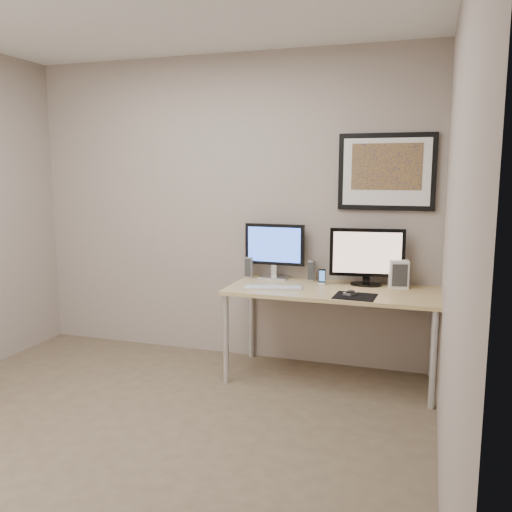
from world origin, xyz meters
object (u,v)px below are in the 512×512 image
object	(u,v)px
framed_art	(387,172)
phone_dock	(322,277)
speaker_right	(312,270)
fan_unit	(399,274)
speaker_left	(249,267)
keyboard	(273,288)
monitor_tv	(367,255)
desk	(332,297)
monitor_large	(274,248)

from	to	relation	value
framed_art	phone_dock	xyz separation A→B (m)	(-0.46, -0.18, -0.83)
speaker_right	fan_unit	xyz separation A→B (m)	(0.70, -0.07, 0.02)
speaker_left	keyboard	bearing A→B (deg)	-44.73
speaker_left	phone_dock	size ratio (longest dim) A/B	1.43
monitor_tv	speaker_left	size ratio (longest dim) A/B	3.28
desk	speaker_right	distance (m)	0.37
monitor_large	monitor_tv	bearing A→B (deg)	-3.74
monitor_large	speaker_right	world-z (taller)	monitor_large
framed_art	keyboard	bearing A→B (deg)	-149.76
monitor_large	keyboard	distance (m)	0.47
monitor_tv	speaker_left	distance (m)	1.00
framed_art	speaker_right	size ratio (longest dim) A/B	4.36
monitor_tv	speaker_right	world-z (taller)	monitor_tv
monitor_tv	keyboard	distance (m)	0.79
monitor_large	fan_unit	xyz separation A→B (m)	(1.02, -0.06, -0.15)
speaker_left	monitor_large	bearing A→B (deg)	9.84
desk	phone_dock	bearing A→B (deg)	126.06
speaker_left	desk	bearing A→B (deg)	-12.74
desk	fan_unit	bearing A→B (deg)	21.96
desk	monitor_large	distance (m)	0.68
desk	keyboard	distance (m)	0.46
framed_art	monitor_tv	world-z (taller)	framed_art
monitor_tv	fan_unit	size ratio (longest dim) A/B	2.64
desk	framed_art	size ratio (longest dim) A/B	2.13
desk	keyboard	bearing A→B (deg)	-163.69
speaker_left	keyboard	size ratio (longest dim) A/B	0.39
speaker_left	speaker_right	bearing A→B (deg)	7.40
keyboard	phone_dock	bearing A→B (deg)	26.29
monitor_large	speaker_right	distance (m)	0.36
framed_art	speaker_right	xyz separation A→B (m)	(-0.57, -0.07, -0.81)
phone_dock	fan_unit	size ratio (longest dim) A/B	0.56
speaker_left	phone_dock	distance (m)	0.65
phone_dock	fan_unit	bearing A→B (deg)	0.75
keyboard	fan_unit	world-z (taller)	fan_unit
desk	speaker_right	xyz separation A→B (m)	(-0.22, 0.26, 0.15)
speaker_right	phone_dock	xyz separation A→B (m)	(0.11, -0.11, -0.02)
desk	framed_art	distance (m)	1.07
fan_unit	monitor_large	bearing A→B (deg)	163.87
monitor_tv	speaker_right	bearing A→B (deg)	164.85
framed_art	monitor_tv	distance (m)	0.67
fan_unit	keyboard	bearing A→B (deg)	-173.27
speaker_right	framed_art	bearing A→B (deg)	6.86
framed_art	speaker_right	distance (m)	0.99
desk	framed_art	world-z (taller)	framed_art
speaker_right	fan_unit	distance (m)	0.70
monitor_tv	speaker_right	xyz separation A→B (m)	(-0.45, 0.06, -0.16)
framed_art	monitor_large	xyz separation A→B (m)	(-0.89, -0.07, -0.64)
speaker_left	speaker_right	size ratio (longest dim) A/B	1.03
desk	speaker_left	world-z (taller)	speaker_left
framed_art	fan_unit	bearing A→B (deg)	-46.45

